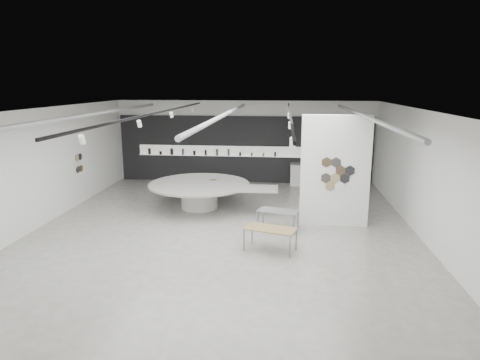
# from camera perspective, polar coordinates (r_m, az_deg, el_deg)

# --- Properties ---
(room) EXTENTS (12.02, 14.02, 3.82)m
(room) POSITION_cam_1_polar(r_m,az_deg,el_deg) (13.15, -2.66, 1.83)
(room) COLOR #9A9992
(room) RESTS_ON ground
(back_wall_display) EXTENTS (11.80, 0.27, 3.10)m
(back_wall_display) POSITION_cam_1_polar(r_m,az_deg,el_deg) (20.03, 0.34, 4.08)
(back_wall_display) COLOR black
(back_wall_display) RESTS_ON ground
(partition_column) EXTENTS (2.20, 0.38, 3.60)m
(partition_column) POSITION_cam_1_polar(r_m,az_deg,el_deg) (14.14, 12.54, 1.17)
(partition_column) COLOR white
(partition_column) RESTS_ON ground
(display_island) EXTENTS (4.82, 3.79, 0.96)m
(display_island) POSITION_cam_1_polar(r_m,az_deg,el_deg) (15.96, -5.17, -1.60)
(display_island) COLOR white
(display_island) RESTS_ON ground
(sample_table_wood) EXTENTS (1.54, 1.07, 0.65)m
(sample_table_wood) POSITION_cam_1_polar(r_m,az_deg,el_deg) (11.94, 4.07, -6.64)
(sample_table_wood) COLOR olive
(sample_table_wood) RESTS_ON ground
(sample_table_stone) EXTENTS (1.37, 0.95, 0.64)m
(sample_table_stone) POSITION_cam_1_polar(r_m,az_deg,el_deg) (13.61, 5.10, -4.29)
(sample_table_stone) COLOR slate
(sample_table_stone) RESTS_ON ground
(kitchen_counter) EXTENTS (1.78, 0.72, 1.40)m
(kitchen_counter) POSITION_cam_1_polar(r_m,az_deg,el_deg) (19.76, 9.24, 0.73)
(kitchen_counter) COLOR white
(kitchen_counter) RESTS_ON ground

